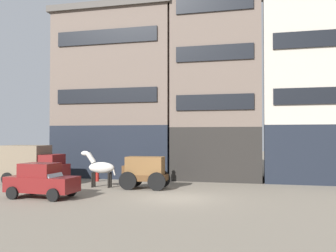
% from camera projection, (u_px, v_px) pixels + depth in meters
% --- Properties ---
extents(ground_plane, '(120.00, 120.00, 0.00)m').
position_uv_depth(ground_plane, '(177.00, 198.00, 19.72)').
color(ground_plane, slate).
extents(building_far_left, '(10.05, 5.68, 13.53)m').
position_uv_depth(building_far_left, '(119.00, 93.00, 30.91)').
color(building_far_left, black).
rests_on(building_far_left, ground_plane).
extents(building_center_left, '(7.01, 5.68, 14.83)m').
position_uv_depth(building_center_left, '(218.00, 81.00, 28.94)').
color(building_center_left, black).
rests_on(building_center_left, ground_plane).
extents(building_center_right, '(7.82, 5.68, 15.84)m').
position_uv_depth(building_center_right, '(316.00, 71.00, 27.24)').
color(building_center_right, black).
rests_on(building_center_right, ground_plane).
extents(cargo_wagon, '(2.96, 1.62, 1.98)m').
position_uv_depth(cargo_wagon, '(144.00, 170.00, 23.22)').
color(cargo_wagon, brown).
rests_on(cargo_wagon, ground_plane).
extents(draft_horse, '(2.35, 0.67, 2.30)m').
position_uv_depth(draft_horse, '(100.00, 167.00, 23.94)').
color(draft_horse, beige).
rests_on(draft_horse, ground_plane).
extents(delivery_truck_near, '(4.36, 2.13, 2.62)m').
position_uv_depth(delivery_truck_near, '(34.00, 163.00, 25.48)').
color(delivery_truck_near, maroon).
rests_on(delivery_truck_near, ground_plane).
extents(sedan_dark, '(3.76, 1.97, 1.83)m').
position_uv_depth(sedan_dark, '(42.00, 180.00, 19.88)').
color(sedan_dark, maroon).
rests_on(sedan_dark, ground_plane).
extents(pedestrian_officer, '(0.51, 0.51, 1.79)m').
position_uv_depth(pedestrian_officer, '(159.00, 169.00, 25.59)').
color(pedestrian_officer, '#38332D').
rests_on(pedestrian_officer, ground_plane).
extents(fire_hydrant_curbside, '(0.24, 0.24, 0.83)m').
position_uv_depth(fire_hydrant_curbside, '(97.00, 175.00, 26.93)').
color(fire_hydrant_curbside, maroon).
rests_on(fire_hydrant_curbside, ground_plane).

